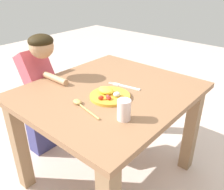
{
  "coord_description": "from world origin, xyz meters",
  "views": [
    {
      "loc": [
        -0.98,
        -0.86,
        1.33
      ],
      "look_at": [
        -0.08,
        -0.09,
        0.72
      ],
      "focal_mm": 38.28,
      "sensor_mm": 36.0,
      "label": 1
    }
  ],
  "objects_px": {
    "spoon": "(81,105)",
    "drinking_cup": "(124,110)",
    "fork": "(125,86)",
    "plate": "(109,95)",
    "person": "(40,93)"
  },
  "relations": [
    {
      "from": "fork",
      "to": "person",
      "type": "xyz_separation_m",
      "value": [
        -0.23,
        0.6,
        -0.16
      ]
    },
    {
      "from": "plate",
      "to": "person",
      "type": "xyz_separation_m",
      "value": [
        -0.06,
        0.62,
        -0.17
      ]
    },
    {
      "from": "fork",
      "to": "spoon",
      "type": "relative_size",
      "value": 0.92
    },
    {
      "from": "spoon",
      "to": "plate",
      "type": "bearing_deg",
      "value": -93.44
    },
    {
      "from": "spoon",
      "to": "fork",
      "type": "bearing_deg",
      "value": -82.9
    },
    {
      "from": "spoon",
      "to": "person",
      "type": "height_order",
      "value": "person"
    },
    {
      "from": "plate",
      "to": "fork",
      "type": "xyz_separation_m",
      "value": [
        0.17,
        0.02,
        -0.01
      ]
    },
    {
      "from": "plate",
      "to": "spoon",
      "type": "bearing_deg",
      "value": 164.7
    },
    {
      "from": "fork",
      "to": "spoon",
      "type": "bearing_deg",
      "value": 74.55
    },
    {
      "from": "plate",
      "to": "drinking_cup",
      "type": "relative_size",
      "value": 2.21
    },
    {
      "from": "person",
      "to": "fork",
      "type": "bearing_deg",
      "value": 110.75
    },
    {
      "from": "spoon",
      "to": "drinking_cup",
      "type": "distance_m",
      "value": 0.26
    },
    {
      "from": "plate",
      "to": "fork",
      "type": "bearing_deg",
      "value": 6.48
    },
    {
      "from": "fork",
      "to": "spoon",
      "type": "height_order",
      "value": "spoon"
    },
    {
      "from": "plate",
      "to": "person",
      "type": "distance_m",
      "value": 0.65
    }
  ]
}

